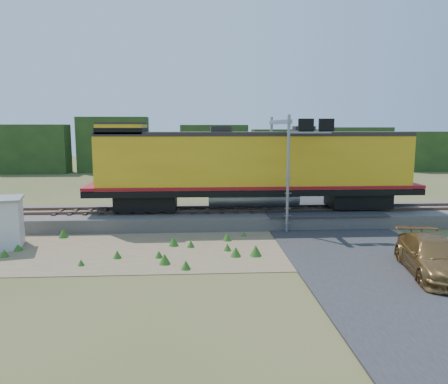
{
  "coord_description": "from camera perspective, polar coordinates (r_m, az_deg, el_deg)",
  "views": [
    {
      "loc": [
        -0.55,
        -20.55,
        5.93
      ],
      "look_at": [
        0.87,
        3.0,
        2.4
      ],
      "focal_mm": 35.0,
      "sensor_mm": 36.0,
      "label": 1
    }
  ],
  "objects": [
    {
      "name": "shed",
      "position": [
        24.12,
        -27.19,
        -3.59
      ],
      "size": [
        2.58,
        2.58,
        2.5
      ],
      "rotation": [
        0.0,
        0.0,
        0.26
      ],
      "color": "silver",
      "rests_on": "ground"
    },
    {
      "name": "car",
      "position": [
        19.63,
        25.71,
        -7.65
      ],
      "size": [
        3.02,
        5.48,
        1.5
      ],
      "primitive_type": "imported",
      "rotation": [
        0.0,
        0.0,
        -0.18
      ],
      "color": "olive",
      "rests_on": "ground"
    },
    {
      "name": "weed_clumps",
      "position": [
        21.68,
        -11.22,
        -7.53
      ],
      "size": [
        15.0,
        6.2,
        0.56
      ],
      "primitive_type": null,
      "color": "#346C1F",
      "rests_on": "ground"
    },
    {
      "name": "locomotive",
      "position": [
        26.84,
        3.29,
        3.4
      ],
      "size": [
        20.3,
        3.1,
        5.24
      ],
      "color": "black",
      "rests_on": "rails"
    },
    {
      "name": "dirt_shoulder",
      "position": [
        21.91,
        -7.16,
        -7.22
      ],
      "size": [
        26.0,
        8.0,
        0.03
      ],
      "primitive_type": "cube",
      "color": "#8C7754",
      "rests_on": "ground"
    },
    {
      "name": "rails",
      "position": [
        27.03,
        -2.22,
        -2.26
      ],
      "size": [
        70.0,
        1.54,
        0.16
      ],
      "color": "brown",
      "rests_on": "ballast"
    },
    {
      "name": "ballast",
      "position": [
        27.12,
        -2.21,
        -3.26
      ],
      "size": [
        70.0,
        5.0,
        0.8
      ],
      "primitive_type": "cube",
      "color": "slate",
      "rests_on": "ground"
    },
    {
      "name": "ground",
      "position": [
        21.39,
        -1.85,
        -7.59
      ],
      "size": [
        140.0,
        140.0,
        0.0
      ],
      "primitive_type": "plane",
      "color": "#475123",
      "rests_on": "ground"
    },
    {
      "name": "tree_line_north",
      "position": [
        58.62,
        -2.92,
        5.71
      ],
      "size": [
        130.0,
        3.0,
        6.5
      ],
      "color": "#1D3A15",
      "rests_on": "ground"
    },
    {
      "name": "road",
      "position": [
        23.33,
        15.65,
        -6.31
      ],
      "size": [
        7.0,
        66.0,
        0.86
      ],
      "color": "#38383A",
      "rests_on": "ground"
    },
    {
      "name": "signal_gantry",
      "position": [
        26.45,
        8.17,
        6.36
      ],
      "size": [
        2.61,
        6.2,
        6.59
      ],
      "color": "gray",
      "rests_on": "ground"
    }
  ]
}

